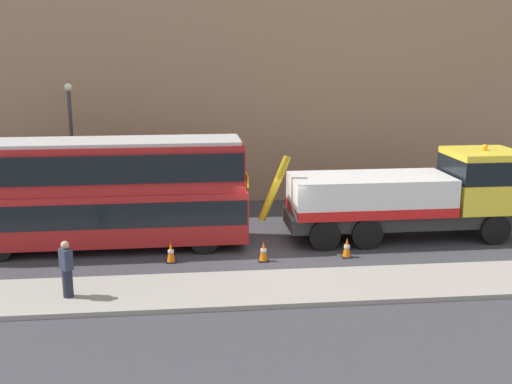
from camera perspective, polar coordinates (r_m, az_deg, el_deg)
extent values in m
plane|color=#38383D|center=(22.86, 1.17, -5.19)|extent=(120.00, 120.00, 0.00)
cube|color=gray|center=(18.93, 2.79, -8.96)|extent=(60.00, 2.80, 0.15)
cube|color=#9E7A5B|center=(29.46, -0.73, 14.73)|extent=(60.00, 1.20, 16.00)
cube|color=#2D2D2D|center=(24.36, 13.47, -2.30)|extent=(9.02, 2.29, 0.55)
cube|color=yellow|center=(25.30, 20.48, 1.12)|extent=(2.62, 2.62, 2.30)
cube|color=black|center=(25.22, 20.56, 2.12)|extent=(2.65, 2.65, 0.90)
cube|color=silver|center=(23.71, 10.64, -0.15)|extent=(6.12, 2.65, 1.40)
cube|color=red|center=(23.83, 10.59, -1.37)|extent=(6.12, 2.70, 0.36)
cylinder|color=#B79914|center=(22.83, 1.74, 0.34)|extent=(1.24, 0.29, 2.52)
sphere|color=orange|center=(25.09, 20.71, 3.96)|extent=(0.24, 0.24, 0.24)
cylinder|color=black|center=(26.69, 19.31, -1.95)|extent=(1.16, 0.35, 1.16)
cylinder|color=black|center=(24.79, 21.51, -3.26)|extent=(1.16, 0.35, 1.16)
cylinder|color=black|center=(24.94, 8.90, -2.38)|extent=(1.16, 0.35, 1.16)
cylinder|color=black|center=(22.89, 10.36, -3.86)|extent=(1.16, 0.35, 1.16)
cylinder|color=black|center=(24.57, 5.30, -2.52)|extent=(1.16, 0.35, 1.16)
cylinder|color=black|center=(22.49, 6.45, -4.03)|extent=(1.16, 0.35, 1.16)
cube|color=#AD1E1E|center=(23.14, -14.68, -2.07)|extent=(11.02, 2.59, 1.90)
cube|color=#AD1E1E|center=(22.75, -14.94, 2.31)|extent=(10.80, 2.49, 1.70)
cube|color=black|center=(23.08, -14.71, -1.47)|extent=(10.91, 2.64, 0.90)
cube|color=black|center=(22.73, -14.95, 2.56)|extent=(10.69, 2.64, 1.00)
cube|color=#B2B2B2|center=(22.60, -15.08, 4.58)|extent=(10.58, 2.39, 0.12)
cube|color=yellow|center=(22.71, -0.95, 1.33)|extent=(0.07, 1.50, 0.44)
cylinder|color=black|center=(24.15, -5.02, -2.94)|extent=(1.04, 0.31, 1.04)
cylinder|color=black|center=(22.08, -4.85, -4.48)|extent=(1.04, 0.31, 1.04)
cylinder|color=black|center=(25.04, -21.74, -3.26)|extent=(1.04, 0.31, 1.04)
cylinder|color=#232333|center=(18.73, -17.28, -8.17)|extent=(0.42, 0.42, 0.85)
cube|color=#2D3347|center=(18.48, -17.43, -6.04)|extent=(0.45, 0.48, 0.62)
sphere|color=tan|center=(18.35, -17.53, -4.77)|extent=(0.24, 0.24, 0.24)
cone|color=orange|center=(21.37, -8.00, -5.63)|extent=(0.32, 0.32, 0.72)
cylinder|color=white|center=(21.36, -8.00, -5.54)|extent=(0.21, 0.21, 0.10)
cube|color=black|center=(21.48, -7.97, -6.49)|extent=(0.36, 0.36, 0.04)
cone|color=orange|center=(21.27, 0.71, -5.59)|extent=(0.32, 0.32, 0.72)
cylinder|color=white|center=(21.25, 0.71, -5.50)|extent=(0.21, 0.21, 0.10)
cube|color=black|center=(21.38, 0.70, -6.45)|extent=(0.36, 0.36, 0.04)
cone|color=orange|center=(21.91, 8.54, -5.17)|extent=(0.32, 0.32, 0.72)
cylinder|color=white|center=(21.90, 8.54, -5.08)|extent=(0.21, 0.21, 0.10)
cube|color=black|center=(22.01, 8.51, -6.01)|extent=(0.36, 0.36, 0.04)
cylinder|color=#38383D|center=(27.97, -16.83, 3.45)|extent=(0.16, 0.16, 5.50)
sphere|color=#EAE5C6|center=(27.66, -17.24, 9.38)|extent=(0.36, 0.36, 0.36)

